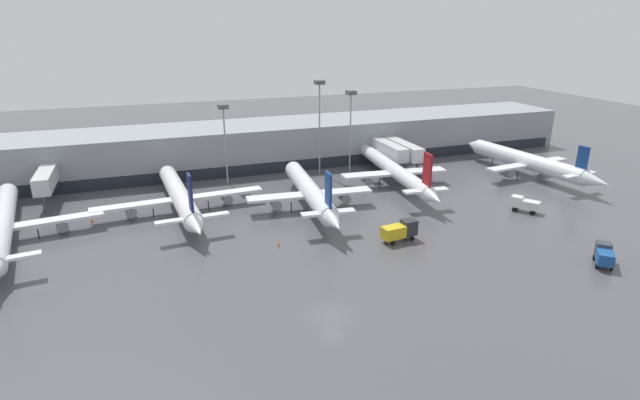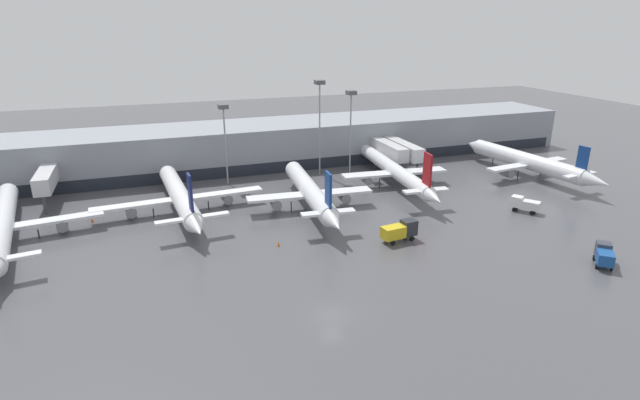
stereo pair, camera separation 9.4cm
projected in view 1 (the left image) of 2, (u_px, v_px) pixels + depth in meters
The scene contains 15 objects.
ground_plane at pixel (332, 315), 53.78m from camera, with size 320.00×320.00×0.00m, color #4C4C51.
terminal_building at pixel (230, 147), 107.14m from camera, with size 160.00×29.50×9.00m.
parked_jet_0 at pixel (310, 192), 83.06m from camera, with size 21.30×33.70×9.65m.
parked_jet_1 at pixel (180, 196), 82.04m from camera, with size 27.85×34.81×9.76m.
parked_jet_3 at pixel (528, 162), 100.72m from camera, with size 20.26×35.27×8.89m.
parked_jet_4 at pixel (395, 171), 95.01m from camera, with size 20.67×37.59×9.75m.
parked_jet_5 at pixel (2, 225), 70.64m from camera, with size 26.70×38.88×10.06m.
service_truck_0 at pixel (400, 230), 71.57m from camera, with size 5.52×2.49×2.93m.
service_truck_1 at pixel (604, 254), 64.45m from camera, with size 4.12×4.37×2.65m.
service_truck_2 at pixel (525, 204), 82.66m from camera, with size 4.00×4.61×2.47m.
traffic_cone_1 at pixel (92, 220), 78.63m from camera, with size 0.48×0.48×0.73m.
traffic_cone_2 at pixel (279, 244), 70.24m from camera, with size 0.39×0.39×0.73m.
apron_light_mast_0 at pixel (320, 101), 98.56m from camera, with size 1.80×1.80×19.10m.
apron_light_mast_2 at pixel (351, 108), 100.15m from camera, with size 1.80×1.80×16.95m.
apron_light_mast_3 at pixel (224, 121), 93.02m from camera, with size 1.80×1.80×15.46m.
Camera 1 is at (-16.75, -43.31, 29.90)m, focal length 28.00 mm.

